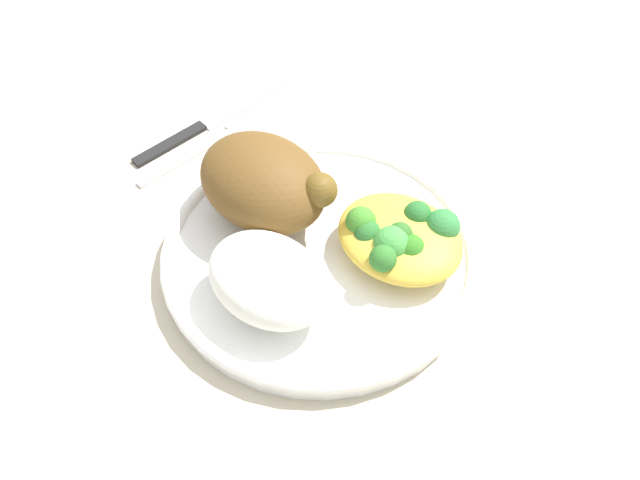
# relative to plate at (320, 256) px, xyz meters

# --- Properties ---
(ground_plane) EXTENTS (2.00, 2.00, 0.00)m
(ground_plane) POSITION_rel_plate_xyz_m (0.00, 0.00, -0.01)
(ground_plane) COLOR beige
(plate) EXTENTS (0.26, 0.26, 0.02)m
(plate) POSITION_rel_plate_xyz_m (0.00, 0.00, 0.00)
(plate) COLOR white
(plate) RESTS_ON ground_plane
(roasted_chicken) EXTENTS (0.12, 0.09, 0.06)m
(roasted_chicken) POSITION_rel_plate_xyz_m (-0.06, 0.00, 0.04)
(roasted_chicken) COLOR brown
(roasted_chicken) RESTS_ON plate
(rice_pile) EXTENTS (0.10, 0.08, 0.05)m
(rice_pile) POSITION_rel_plate_xyz_m (0.01, -0.06, 0.03)
(rice_pile) COLOR white
(rice_pile) RESTS_ON plate
(mac_cheese_with_broccoli) EXTENTS (0.11, 0.09, 0.04)m
(mac_cheese_with_broccoli) POSITION_rel_plate_xyz_m (0.05, 0.04, 0.03)
(mac_cheese_with_broccoli) COLOR gold
(mac_cheese_with_broccoli) RESTS_ON plate
(fork) EXTENTS (0.03, 0.14, 0.01)m
(fork) POSITION_rel_plate_xyz_m (-0.18, 0.04, -0.01)
(fork) COLOR silver
(fork) RESTS_ON ground_plane
(knife) EXTENTS (0.03, 0.19, 0.01)m
(knife) POSITION_rel_plate_xyz_m (-0.20, 0.05, -0.01)
(knife) COLOR black
(knife) RESTS_ON ground_plane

